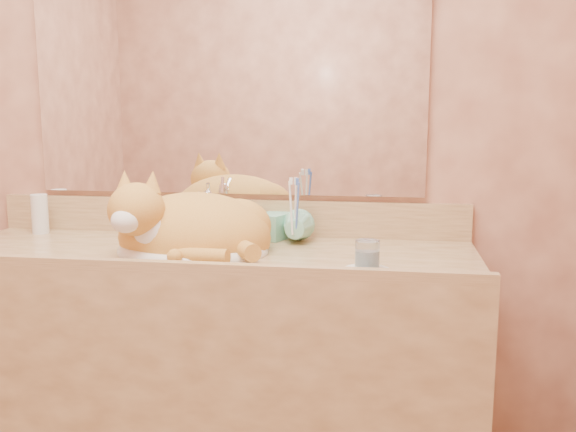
# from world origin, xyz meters

# --- Properties ---
(wall_back) EXTENTS (2.40, 0.02, 2.50)m
(wall_back) POSITION_xyz_m (0.00, 1.00, 1.25)
(wall_back) COLOR #925642
(wall_back) RESTS_ON ground
(vanity_counter) EXTENTS (1.60, 0.55, 0.85)m
(vanity_counter) POSITION_xyz_m (0.00, 0.72, 0.42)
(vanity_counter) COLOR olive
(vanity_counter) RESTS_ON floor
(mirror) EXTENTS (1.30, 0.02, 0.80)m
(mirror) POSITION_xyz_m (0.00, 0.99, 1.39)
(mirror) COLOR white
(mirror) RESTS_ON wall_back
(sink_basin) EXTENTS (0.50, 0.44, 0.14)m
(sink_basin) POSITION_xyz_m (-0.04, 0.70, 0.92)
(sink_basin) COLOR white
(sink_basin) RESTS_ON vanity_counter
(faucet) EXTENTS (0.06, 0.13, 0.17)m
(faucet) POSITION_xyz_m (-0.04, 0.87, 0.94)
(faucet) COLOR white
(faucet) RESTS_ON vanity_counter
(cat) EXTENTS (0.48, 0.39, 0.25)m
(cat) POSITION_xyz_m (-0.05, 0.69, 0.93)
(cat) COLOR #BA782A
(cat) RESTS_ON sink_basin
(soap_dispenser) EXTENTS (0.11, 0.11, 0.19)m
(soap_dispenser) POSITION_xyz_m (0.15, 0.88, 0.94)
(soap_dispenser) COLOR #77BFA1
(soap_dispenser) RESTS_ON vanity_counter
(toothbrush_cup) EXTENTS (0.11, 0.11, 0.10)m
(toothbrush_cup) POSITION_xyz_m (0.25, 0.83, 0.90)
(toothbrush_cup) COLOR #77BFA1
(toothbrush_cup) RESTS_ON vanity_counter
(toothbrushes) EXTENTS (0.04, 0.04, 0.22)m
(toothbrushes) POSITION_xyz_m (0.25, 0.83, 0.98)
(toothbrushes) COLOR silver
(toothbrushes) RESTS_ON toothbrush_cup
(saucer) EXTENTS (0.12, 0.12, 0.01)m
(saucer) POSITION_xyz_m (0.48, 0.54, 0.85)
(saucer) COLOR white
(saucer) RESTS_ON vanity_counter
(water_glass) EXTENTS (0.06, 0.06, 0.08)m
(water_glass) POSITION_xyz_m (0.48, 0.54, 0.90)
(water_glass) COLOR silver
(water_glass) RESTS_ON saucer
(lotion_bottle) EXTENTS (0.06, 0.06, 0.13)m
(lotion_bottle) POSITION_xyz_m (-0.64, 0.91, 0.92)
(lotion_bottle) COLOR silver
(lotion_bottle) RESTS_ON vanity_counter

